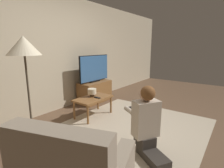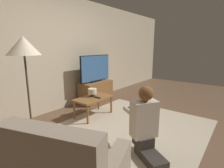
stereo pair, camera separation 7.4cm
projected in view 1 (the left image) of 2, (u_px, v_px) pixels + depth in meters
The scene contains 10 objects.
ground_plane at pixel (130, 130), 3.12m from camera, with size 10.00×10.00×0.00m, color brown.
wall_back at pixel (58, 53), 3.97m from camera, with size 10.00×0.06×2.60m.
rug at pixel (130, 129), 3.12m from camera, with size 2.71×2.39×0.02m.
tv_stand at pixel (95, 92), 4.66m from camera, with size 0.92×0.44×0.54m.
tv at pixel (94, 68), 4.53m from camera, with size 1.04×0.08×0.69m.
coffee_table at pixel (93, 100), 3.63m from camera, with size 0.81×0.46×0.42m.
floor_lamp at pixel (24, 50), 2.51m from camera, with size 0.48×0.48×1.61m.
person_kneeling at pixel (147, 122), 2.32m from camera, with size 0.66×0.84×0.95m.
table_lamp at pixel (92, 92), 3.67m from camera, with size 0.18×0.18×0.17m.
remote at pixel (97, 98), 3.59m from camera, with size 0.04×0.15×0.02m.
Camera 1 is at (-2.51, -1.44, 1.46)m, focal length 28.00 mm.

